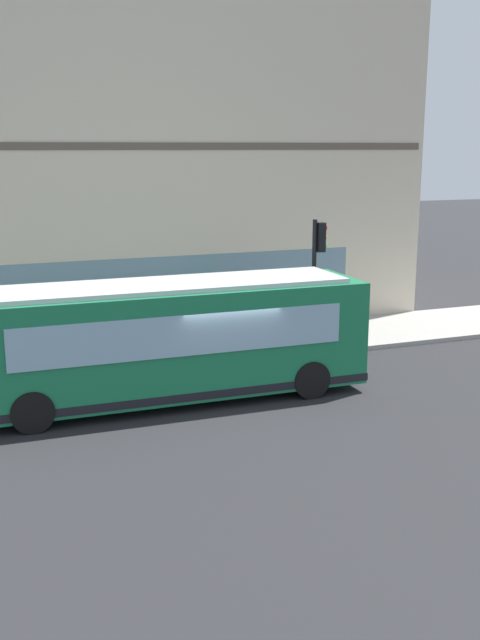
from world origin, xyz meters
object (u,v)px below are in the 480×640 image
Objects in this scene: traffic_light_near_corner at (318,260)px; pedestrian_near_building_entrance at (226,305)px; city_bus_nearside at (171,341)px; fire_hydrant at (191,330)px; pedestrian_walking_along_curb at (260,304)px; pedestrian_near_hydrant at (85,323)px; newspaper_vending_box at (40,356)px; pedestrian_by_light_pole at (284,320)px.

traffic_light_near_corner reaches higher than pedestrian_near_building_entrance.
city_bus_nearside is at bearing 115.89° from traffic_light_near_corner.
fire_hydrant is 0.41× the size of pedestrian_walking_along_curb.
traffic_light_near_corner is 2.46× the size of pedestrian_near_hydrant.
fire_hydrant is 5.30m from newspaper_vending_box.
pedestrian_by_light_pole is (-1.83, -0.07, -0.15)m from pedestrian_walking_along_curb.
pedestrian_near_building_entrance is at bearing 25.15° from pedestrian_by_light_pole.
pedestrian_by_light_pole is 7.51m from newspaper_vending_box.
pedestrian_by_light_pole is at bearing -126.51° from fire_hydrant.
newspaper_vending_box is at bearing 103.02° from pedestrian_walking_along_curb.
city_bus_nearside is 11.19× the size of newspaper_vending_box.
pedestrian_near_hydrant is 1.84× the size of newspaper_vending_box.
pedestrian_near_hydrant is (-0.80, 4.87, -0.04)m from pedestrian_near_building_entrance.
pedestrian_walking_along_curb is at bearing 23.78° from traffic_light_near_corner.
traffic_light_near_corner is 7.43m from pedestrian_near_hydrant.
city_bus_nearside is 2.47× the size of traffic_light_near_corner.
city_bus_nearside is 5.82× the size of pedestrian_near_building_entrance.
fire_hydrant is (2.27, 3.41, -2.48)m from traffic_light_near_corner.
pedestrian_walking_along_curb is at bearing -42.27° from city_bus_nearside.
pedestrian_walking_along_curb is at bearing -90.27° from fire_hydrant.
city_bus_nearside is 5.51m from pedestrian_by_light_pole.
city_bus_nearside is at bearing 157.40° from fire_hydrant.
pedestrian_near_hydrant reaches higher than newspaper_vending_box.
pedestrian_by_light_pole is at bearing -55.76° from city_bus_nearside.
pedestrian_near_building_entrance is at bearing -70.72° from newspaper_vending_box.
pedestrian_near_hydrant is at bearing 17.27° from city_bus_nearside.
traffic_light_near_corner reaches higher than city_bus_nearside.
traffic_light_near_corner is at bearing -115.04° from pedestrian_by_light_pole.
fire_hydrant is at bearing -85.21° from pedestrian_near_hydrant.
traffic_light_near_corner is 2.26× the size of pedestrian_walking_along_curb.
pedestrian_near_building_entrance is at bearing -32.28° from city_bus_nearside.
traffic_light_near_corner is 2.20m from pedestrian_by_light_pole.
pedestrian_by_light_pole is at bearing -177.89° from pedestrian_walking_along_curb.
newspaper_vending_box is (3.20, 2.96, -0.95)m from city_bus_nearside.
pedestrian_walking_along_curb is at bearing -76.98° from newspaper_vending_box.
pedestrian_near_hydrant is at bearing -46.65° from newspaper_vending_box.
pedestrian_walking_along_curb is 1.84m from pedestrian_by_light_pole.
fire_hydrant is at bearing 56.34° from traffic_light_near_corner.
pedestrian_walking_along_curb is 1.05× the size of pedestrian_near_building_entrance.
pedestrian_by_light_pole is (0.43, 0.93, -1.95)m from traffic_light_near_corner.
pedestrian_walking_along_curb is 5.92m from pedestrian_near_hydrant.
pedestrian_near_building_entrance reaches higher than pedestrian_near_hydrant.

